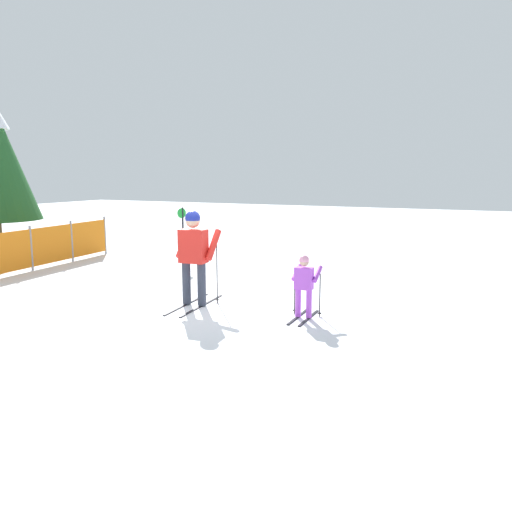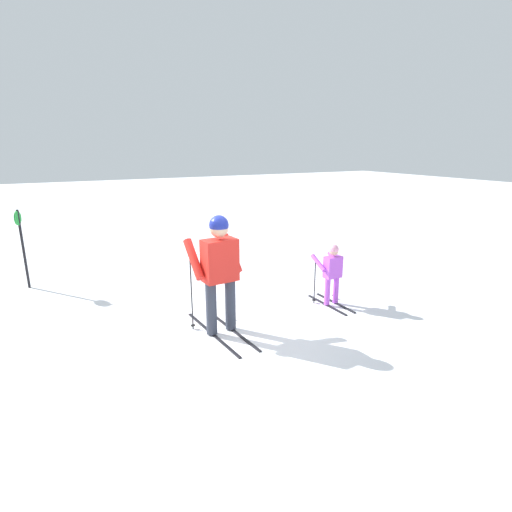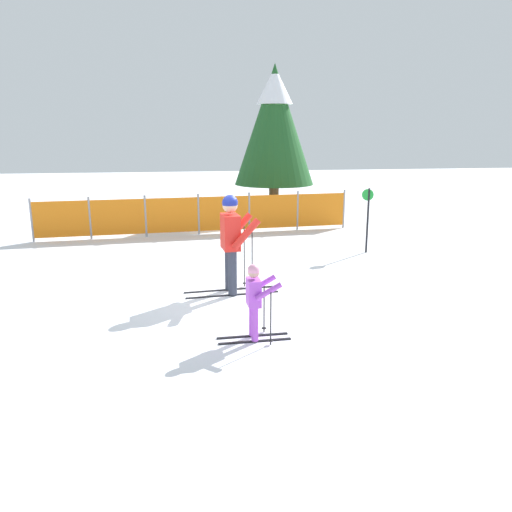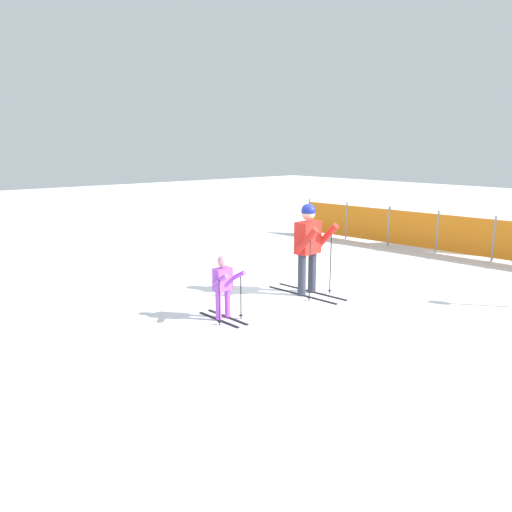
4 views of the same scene
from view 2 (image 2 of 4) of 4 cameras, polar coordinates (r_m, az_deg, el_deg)
name	(u,v)px [view 2 (image 2 of 4)]	position (r m, az deg, el deg)	size (l,w,h in m)	color
ground_plane	(230,332)	(6.29, -3.81, -10.82)	(60.00, 60.00, 0.00)	white
skier_adult	(219,264)	(5.94, -5.29, -1.17)	(1.75, 0.80, 1.83)	black
skier_child	(332,270)	(7.22, 10.80, -1.93)	(1.06, 0.54, 1.12)	black
trail_marker	(22,241)	(9.10, -30.45, 1.88)	(0.27, 0.12, 1.59)	black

